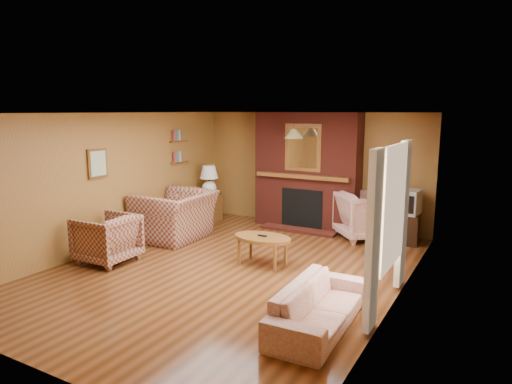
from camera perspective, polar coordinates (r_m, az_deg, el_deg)
The scene contains 20 objects.
floor at distance 7.20m, azimuth -3.22°, elevation -9.63°, with size 6.50×6.50×0.00m, color #44230E.
ceiling at distance 6.78m, azimuth -3.43°, elevation 9.83°, with size 6.50×6.50×0.00m, color white.
wall_back at distance 9.75m, azimuth 7.00°, elevation 2.80°, with size 6.50×6.50×0.00m, color olive.
wall_front at distance 4.57m, azimuth -25.92°, elevation -6.59°, with size 6.50×6.50×0.00m, color olive.
wall_left at distance 8.48m, azimuth -17.72°, elevation 1.29°, with size 6.50×6.50×0.00m, color olive.
wall_right at distance 5.95m, azimuth 17.43°, elevation -2.31°, with size 6.50×6.50×0.00m, color olive.
fireplace at distance 9.51m, azimuth 6.39°, elevation 2.52°, with size 2.20×0.82×2.40m.
window_right at distance 5.79m, azimuth 16.52°, elevation -3.36°, with size 0.10×1.85×2.00m.
bookshelf at distance 9.78m, azimuth -9.48°, elevation 5.51°, with size 0.09×0.55×0.71m.
botanical_print at distance 8.22m, azimuth -19.21°, elevation 3.40°, with size 0.05×0.40×0.50m.
pendant_light at distance 8.81m, azimuth 4.75°, elevation 7.29°, with size 0.36×0.36×0.48m.
plaid_loveseat at distance 8.87m, azimuth -10.05°, elevation -2.93°, with size 1.39×1.22×0.90m, color maroon.
plaid_armchair at distance 7.82m, azimuth -18.15°, elevation -5.54°, with size 0.83×0.86×0.78m, color maroon.
floral_sofa at distance 5.39m, azimuth 7.88°, elevation -13.88°, with size 1.73×0.68×0.50m, color #C5B698.
floral_armchair at distance 9.00m, azimuth 13.48°, elevation -2.87°, with size 0.96×0.99×0.90m, color #C5B698.
coffee_table at distance 7.28m, azimuth 0.80°, elevation -5.97°, with size 0.96×0.59×0.49m.
side_table at distance 10.21m, azimuth -5.82°, elevation -2.02°, with size 0.43×0.43×0.58m, color brown.
table_lamp at distance 10.09m, azimuth -5.89°, elevation 1.66°, with size 0.41×0.41×0.67m.
tv_stand at distance 8.92m, azimuth 18.05°, elevation -4.33°, with size 0.51×0.47×0.56m, color black.
crt_tv at distance 8.81m, azimuth 18.22°, elevation -1.16°, with size 0.52×0.52×0.45m.
Camera 1 is at (3.65, -5.71, 2.44)m, focal length 32.00 mm.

